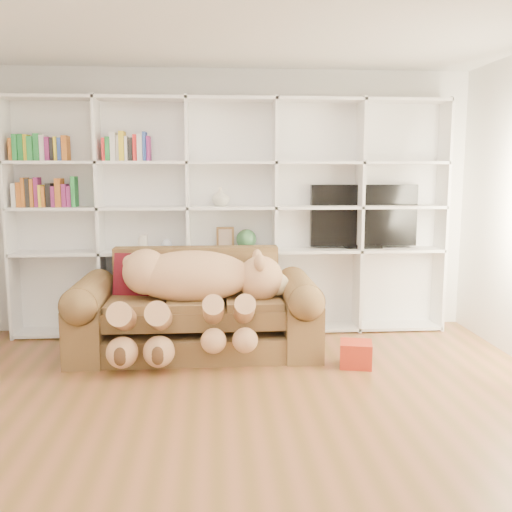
{
  "coord_description": "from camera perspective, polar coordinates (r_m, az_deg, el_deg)",
  "views": [
    {
      "loc": [
        -0.18,
        -3.5,
        1.67
      ],
      "look_at": [
        0.2,
        1.63,
        0.9
      ],
      "focal_mm": 40.0,
      "sensor_mm": 36.0,
      "label": 1
    }
  ],
  "objects": [
    {
      "name": "wall_front",
      "position": [
        1.07,
        5.77,
        -9.03
      ],
      "size": [
        5.0,
        0.02,
        2.7
      ],
      "primitive_type": "cube",
      "color": "silver",
      "rests_on": "floor"
    },
    {
      "name": "shelf_vase",
      "position": [
        5.81,
        -3.56,
        5.94
      ],
      "size": [
        0.18,
        0.18,
        0.19
      ],
      "primitive_type": "imported",
      "rotation": [
        0.0,
        0.0,
        -0.01
      ],
      "color": "beige",
      "rests_on": "bookshelf"
    },
    {
      "name": "sofa",
      "position": [
        5.34,
        -6.01,
        -5.8
      ],
      "size": [
        2.23,
        0.96,
        0.94
      ],
      "color": "brown",
      "rests_on": "floor"
    },
    {
      "name": "picture_frame",
      "position": [
        5.85,
        -3.1,
        1.82
      ],
      "size": [
        0.18,
        0.03,
        0.22
      ],
      "primitive_type": "cube",
      "rotation": [
        0.0,
        0.0,
        0.01
      ],
      "color": "brown",
      "rests_on": "bookshelf"
    },
    {
      "name": "throw_pillow",
      "position": [
        5.46,
        -11.75,
        -2.0
      ],
      "size": [
        0.46,
        0.31,
        0.44
      ],
      "primitive_type": "cube",
      "rotation": [
        -0.24,
        0.0,
        -0.18
      ],
      "color": "#4F0D1E",
      "rests_on": "sofa"
    },
    {
      "name": "bookshelf",
      "position": [
        5.87,
        -4.82,
        4.94
      ],
      "size": [
        4.43,
        0.35,
        2.4
      ],
      "color": "white",
      "rests_on": "floor"
    },
    {
      "name": "figurine_short",
      "position": [
        5.9,
        -11.35,
        1.18
      ],
      "size": [
        0.09,
        0.09,
        0.14
      ],
      "primitive_type": "cylinder",
      "rotation": [
        0.0,
        0.0,
        0.18
      ],
      "color": "silver",
      "rests_on": "bookshelf"
    },
    {
      "name": "green_vase",
      "position": [
        5.86,
        -0.97,
        1.67
      ],
      "size": [
        0.21,
        0.21,
        0.21
      ],
      "primitive_type": "sphere",
      "color": "#316036",
      "rests_on": "bookshelf"
    },
    {
      "name": "wall_back",
      "position": [
        6.01,
        -2.51,
        5.47
      ],
      "size": [
        5.0,
        0.02,
        2.7
      ],
      "primitive_type": "cube",
      "color": "silver",
      "rests_on": "floor"
    },
    {
      "name": "snow_globe",
      "position": [
        5.87,
        -8.92,
        1.15
      ],
      "size": [
        0.11,
        0.11,
        0.11
      ],
      "primitive_type": "sphere",
      "color": "silver",
      "rests_on": "bookshelf"
    },
    {
      "name": "gift_box",
      "position": [
        5.05,
        9.95,
        -9.64
      ],
      "size": [
        0.32,
        0.31,
        0.21
      ],
      "primitive_type": "cube",
      "rotation": [
        0.0,
        0.0,
        -0.23
      ],
      "color": "#AD2B17",
      "rests_on": "floor"
    },
    {
      "name": "tv",
      "position": [
        6.08,
        10.71,
        3.87
      ],
      "size": [
        1.12,
        0.18,
        0.66
      ],
      "color": "black",
      "rests_on": "bookshelf"
    },
    {
      "name": "figurine_tall",
      "position": [
        5.89,
        -11.19,
        1.3
      ],
      "size": [
        0.09,
        0.09,
        0.16
      ],
      "primitive_type": "cylinder",
      "rotation": [
        0.0,
        0.0,
        -0.12
      ],
      "color": "silver",
      "rests_on": "bookshelf"
    },
    {
      "name": "floor",
      "position": [
        3.88,
        -1.21,
        -16.96
      ],
      "size": [
        5.0,
        5.0,
        0.0
      ],
      "primitive_type": "plane",
      "color": "brown",
      "rests_on": "ground"
    },
    {
      "name": "teddy_bear",
      "position": [
        5.09,
        -6.33,
        -3.18
      ],
      "size": [
        1.58,
        0.89,
        0.92
      ],
      "rotation": [
        0.0,
        0.0,
        0.15
      ],
      "color": "tan",
      "rests_on": "sofa"
    }
  ]
}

